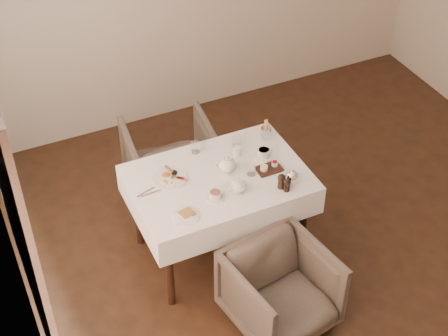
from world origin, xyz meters
name	(u,v)px	position (x,y,z in m)	size (l,w,h in m)	color
room	(9,197)	(-2.22, 0.00, 1.60)	(5.00, 5.00, 5.00)	black
table	(219,189)	(-0.76, 0.58, 0.64)	(1.28, 0.88, 0.75)	black
armchair_near	(281,290)	(-0.66, -0.22, 0.31)	(0.66, 0.68, 0.62)	#483C34
armchair_far	(171,161)	(-0.84, 1.38, 0.33)	(0.71, 0.73, 0.67)	#483C34
breakfast_plate	(169,178)	(-1.09, 0.71, 0.76)	(0.26, 0.26, 0.03)	white
side_plate	(185,216)	(-1.14, 0.30, 0.76)	(0.19, 0.18, 0.02)	white
teapot_centre	(227,164)	(-0.68, 0.61, 0.83)	(0.18, 0.14, 0.14)	white
teapot_front	(239,185)	(-0.70, 0.38, 0.82)	(0.15, 0.12, 0.12)	white
creamer	(237,151)	(-0.53, 0.75, 0.79)	(0.06, 0.06, 0.07)	white
teacup_near	(215,196)	(-0.88, 0.37, 0.78)	(0.13, 0.13, 0.06)	white
teacup_far	(264,154)	(-0.36, 0.65, 0.79)	(0.14, 0.14, 0.07)	white
glass_left	(195,147)	(-0.80, 0.92, 0.80)	(0.07, 0.07, 0.09)	silver
glass_mid	(251,169)	(-0.54, 0.51, 0.80)	(0.07, 0.07, 0.09)	silver
glass_right	(236,141)	(-0.49, 0.85, 0.80)	(0.07, 0.07, 0.09)	silver
condiment_board	(269,168)	(-0.40, 0.50, 0.77)	(0.19, 0.13, 0.05)	black
pepper_mill_left	(281,181)	(-0.41, 0.29, 0.82)	(0.06, 0.06, 0.12)	black
pepper_mill_right	(287,185)	(-0.39, 0.24, 0.81)	(0.05, 0.05, 0.10)	black
silver_pot	(292,176)	(-0.32, 0.30, 0.82)	(0.12, 0.10, 0.13)	white
fries_cup	(266,130)	(-0.24, 0.85, 0.83)	(0.08, 0.08, 0.17)	silver
cutlery_fork	(149,190)	(-1.28, 0.65, 0.76)	(0.02, 0.20, 0.00)	silver
cutlery_knife	(153,193)	(-1.26, 0.62, 0.76)	(0.01, 0.19, 0.00)	silver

